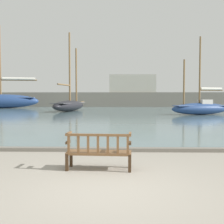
{
  "coord_description": "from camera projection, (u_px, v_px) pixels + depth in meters",
  "views": [
    {
      "loc": [
        0.24,
        -5.44,
        1.79
      ],
      "look_at": [
        -0.12,
        10.0,
        1.0
      ],
      "focal_mm": 45.0,
      "sensor_mm": 36.0,
      "label": 1
    }
  ],
  "objects": [
    {
      "name": "sailboat_far_port",
      "position": [
        201.0,
        107.0,
        28.32
      ],
      "size": [
        6.75,
        3.75,
        7.8
      ],
      "color": "navy",
      "rests_on": "harbor_water"
    },
    {
      "name": "sailboat_mid_starboard",
      "position": [
        69.0,
        105.0,
        35.94
      ],
      "size": [
        3.9,
        10.92,
        10.0
      ],
      "color": "black",
      "rests_on": "harbor_water"
    },
    {
      "name": "sailboat_mid_port",
      "position": [
        3.0,
        100.0,
        45.88
      ],
      "size": [
        11.72,
        4.76,
        13.44
      ],
      "color": "navy",
      "rests_on": "harbor_water"
    },
    {
      "name": "harbor_water",
      "position": [
        117.0,
        108.0,
        49.45
      ],
      "size": [
        100.0,
        80.0,
        0.08
      ],
      "primitive_type": "cube",
      "color": "slate",
      "rests_on": "ground"
    },
    {
      "name": "park_bench",
      "position": [
        99.0,
        151.0,
        6.96
      ],
      "size": [
        1.63,
        0.61,
        0.92
      ],
      "color": "#3D2A19",
      "rests_on": "ground"
    },
    {
      "name": "quay_edge_kerb",
      "position": [
        111.0,
        149.0,
        9.37
      ],
      "size": [
        40.0,
        0.3,
        0.12
      ],
      "primitive_type": "cube",
      "color": "slate",
      "rests_on": "ground"
    },
    {
      "name": "far_breakwater",
      "position": [
        120.0,
        97.0,
        53.0
      ],
      "size": [
        46.38,
        2.4,
        6.11
      ],
      "color": "slate",
      "rests_on": "ground"
    },
    {
      "name": "ground_plane",
      "position": [
        106.0,
        188.0,
        5.53
      ],
      "size": [
        160.0,
        160.0,
        0.0
      ],
      "primitive_type": "plane",
      "color": "gray"
    }
  ]
}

